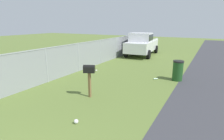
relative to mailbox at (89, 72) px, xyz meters
name	(u,v)px	position (x,y,z in m)	size (l,w,h in m)	color
mailbox	(89,72)	(0.00, 0.00, 0.00)	(0.36, 0.50, 1.35)	brown
pickup_truck	(142,43)	(10.50, 1.59, 0.03)	(5.26, 2.62, 2.09)	silver
trash_bin	(178,71)	(4.07, -2.74, -0.54)	(0.54, 0.54, 1.06)	#1E4C1E
fence_section	(90,53)	(4.33, 3.04, -0.12)	(17.72, 0.07, 1.77)	#9EA3A8
litter_bag_midfield_a	(76,121)	(-1.89, -0.84, -1.01)	(0.14, 0.14, 0.14)	silver
litter_cup_far_scatter	(96,70)	(3.60, 2.09, -1.04)	(0.08, 0.08, 0.10)	white
litter_bottle_midfield_b	(156,79)	(3.67, -1.70, -1.04)	(0.07, 0.07, 0.22)	#B2D8BF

